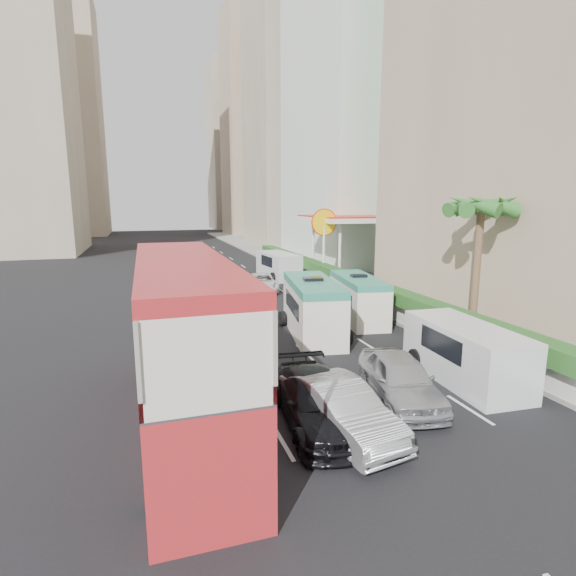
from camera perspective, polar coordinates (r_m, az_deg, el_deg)
name	(u,v)px	position (r m, az deg, el deg)	size (l,w,h in m)	color
ground_plane	(364,396)	(16.32, 9.59, -13.37)	(200.00, 200.00, 0.00)	black
double_decker_bus	(185,343)	(13.83, -12.92, -6.77)	(2.50, 11.00, 5.06)	red
car_silver_lane_a	(339,433)	(13.89, 6.51, -17.83)	(1.64, 4.70, 1.55)	#B3B5BA
car_silver_lane_b	(399,401)	(16.18, 13.92, -13.77)	(1.90, 4.72, 1.61)	#B3B5BA
car_black	(317,424)	(14.31, 3.71, -16.87)	(2.10, 5.16, 1.50)	black
van_asset	(262,291)	(34.29, -3.38, -0.37)	(2.17, 4.71, 1.31)	silver
minibus_near	(313,308)	(22.71, 3.14, -2.54)	(2.11, 6.34, 2.81)	silver
minibus_far	(358,299)	(25.85, 8.88, -1.35)	(1.89, 5.66, 2.51)	silver
panel_van_near	(465,353)	(18.32, 21.54, -7.67)	(2.14, 5.36, 2.14)	silver
panel_van_far	(278,266)	(39.98, -1.22, 2.87)	(2.24, 5.59, 2.24)	silver
sidewalk	(327,274)	(41.90, 4.95, 1.78)	(6.00, 120.00, 0.18)	#99968C
kerb_wall	(351,292)	(30.78, 8.02, -0.46)	(0.30, 44.00, 1.00)	silver
hedge	(351,279)	(30.63, 8.06, 1.10)	(1.10, 44.00, 0.70)	#2D6626
palm_tree	(476,273)	(22.89, 22.78, 1.77)	(0.36, 0.36, 6.40)	brown
shell_station	(347,247)	(40.15, 7.44, 5.16)	(6.50, 8.00, 5.50)	silver
tower_mid	(302,84)	(77.63, 1.75, 24.50)	(16.00, 16.00, 50.00)	#B2A28C
tower_far_a	(259,127)	(99.34, -3.74, 19.69)	(14.00, 14.00, 44.00)	tan
tower_far_b	(238,149)	(120.34, -6.38, 17.13)	(14.00, 14.00, 40.00)	#B2A28C
tower_left_b	(58,119)	(105.53, -27.17, 18.60)	(16.00, 16.00, 46.00)	tan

